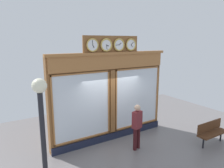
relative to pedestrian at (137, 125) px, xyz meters
The scene contains 4 objects.
shop_facade 1.56m from the pedestrian, 73.62° to the right, with size 5.00×0.42×4.08m.
pedestrian is the anchor object (origin of this frame).
street_lamp 4.16m from the pedestrian, 24.18° to the left, with size 0.28×0.28×3.23m.
street_bench 2.96m from the pedestrian, 155.93° to the left, with size 1.40×0.40×0.87m.
Camera 1 is at (4.06, 6.64, 3.90)m, focal length 33.33 mm.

